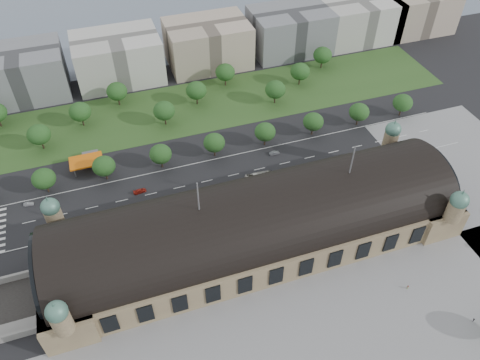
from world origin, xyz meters
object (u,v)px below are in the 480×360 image
object	(u,v)px
traffic_car_1	(29,204)
parked_car_3	(92,231)
bus_west	(175,205)
traffic_car_2	(110,216)
parked_car_0	(91,239)
pedestrian_4	(473,320)
traffic_car_4	(212,196)
bus_mid	(247,183)
traffic_car_6	(350,155)
pedestrian_0	(408,287)
traffic_car_3	(140,191)
parked_car_4	(128,226)
parked_car_6	(159,214)
traffic_car_5	(274,153)
parked_car_5	(189,215)
bus_east	(259,176)
parked_car_2	(126,229)
petrol_station	(89,159)
parked_car_1	(113,226)

from	to	relation	value
traffic_car_1	parked_car_3	world-z (taller)	parked_car_3
parked_car_3	bus_west	xyz separation A→B (m)	(33.00, 2.00, 0.87)
traffic_car_2	bus_west	size ratio (longest dim) A/B	0.46
parked_car_0	parked_car_3	distance (m)	4.05
bus_west	pedestrian_4	distance (m)	113.14
traffic_car_2	pedestrian_4	world-z (taller)	pedestrian_4
traffic_car_4	bus_mid	bearing A→B (deg)	89.37
traffic_car_4	traffic_car_6	world-z (taller)	traffic_car_6
parked_car_0	bus_mid	bearing A→B (deg)	73.36
traffic_car_6	pedestrian_0	world-z (taller)	pedestrian_0
traffic_car_4	traffic_car_6	distance (m)	66.30
traffic_car_4	parked_car_3	distance (m)	48.74
traffic_car_3	parked_car_4	bearing A→B (deg)	149.38
bus_west	traffic_car_4	bearing A→B (deg)	-89.52
parked_car_6	traffic_car_5	bearing A→B (deg)	81.65
parked_car_5	bus_east	size ratio (longest dim) A/B	0.43
parked_car_2	parked_car_5	bearing A→B (deg)	59.45
traffic_car_4	parked_car_0	xyz separation A→B (m)	(-49.22, -7.36, -0.02)
petrol_station	pedestrian_4	xyz separation A→B (m)	(109.71, -118.22, -2.16)
petrol_station	bus_east	size ratio (longest dim) A/B	1.19
traffic_car_4	bus_east	world-z (taller)	bus_east
parked_car_0	parked_car_4	xyz separation A→B (m)	(14.20, 1.81, 0.17)
traffic_car_3	bus_west	bearing A→B (deg)	-146.05
traffic_car_3	traffic_car_4	bearing A→B (deg)	-121.18
traffic_car_5	parked_car_5	size ratio (longest dim) A/B	0.91
traffic_car_6	pedestrian_4	bearing A→B (deg)	5.58
parked_car_0	bus_east	xyz separation A→B (m)	(71.17, 11.00, 1.00)
parked_car_1	parked_car_5	xyz separation A→B (m)	(29.17, -4.00, 0.03)
traffic_car_3	pedestrian_0	world-z (taller)	pedestrian_0
traffic_car_6	parked_car_4	world-z (taller)	same
parked_car_1	parked_car_4	size ratio (longest dim) A/B	0.99
traffic_car_2	traffic_car_6	size ratio (longest dim) A/B	0.96
parked_car_2	parked_car_5	size ratio (longest dim) A/B	1.05
traffic_car_3	parked_car_1	bearing A→B (deg)	132.28
pedestrian_0	parked_car_5	bearing A→B (deg)	145.53
petrol_station	traffic_car_4	bearing A→B (deg)	-39.20
parked_car_1	traffic_car_1	bearing A→B (deg)	-159.41
traffic_car_6	traffic_car_3	bearing A→B (deg)	-88.04
traffic_car_3	parked_car_5	world-z (taller)	traffic_car_3
bus_east	traffic_car_4	bearing A→B (deg)	102.72
traffic_car_6	bus_east	xyz separation A→B (m)	(-44.22, -0.62, 0.83)
traffic_car_1	parked_car_5	xyz separation A→B (m)	(59.91, -26.63, 0.07)
traffic_car_3	bus_west	distance (m)	17.94
pedestrian_4	parked_car_2	bearing A→B (deg)	-66.06
parked_car_5	pedestrian_4	bearing A→B (deg)	22.51
traffic_car_6	parked_car_2	xyz separation A→B (m)	(-102.12, -10.97, -0.03)
traffic_car_6	petrol_station	bearing A→B (deg)	-99.60
parked_car_4	traffic_car_3	bearing A→B (deg)	117.74
petrol_station	bus_mid	xyz separation A→B (m)	(61.23, -35.62, -1.36)
parked_car_2	parked_car_6	xyz separation A→B (m)	(13.43, 3.35, 0.03)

